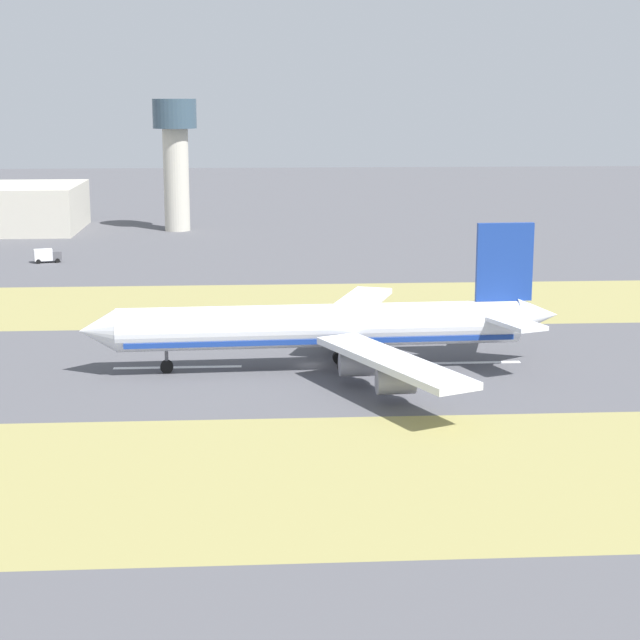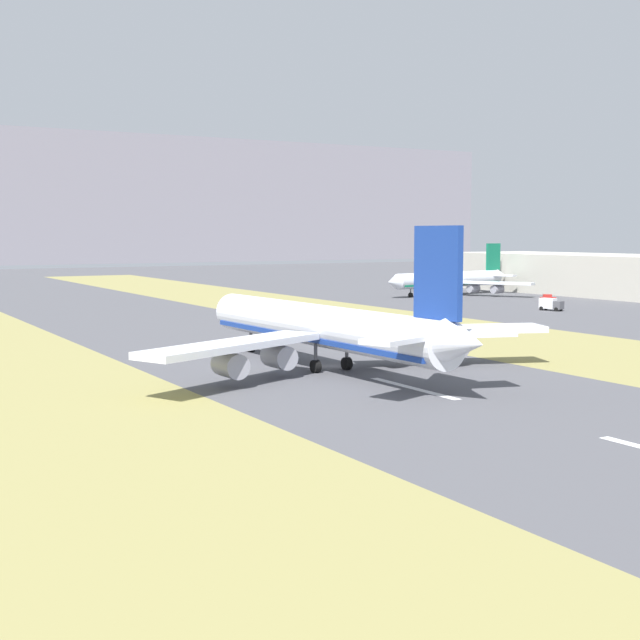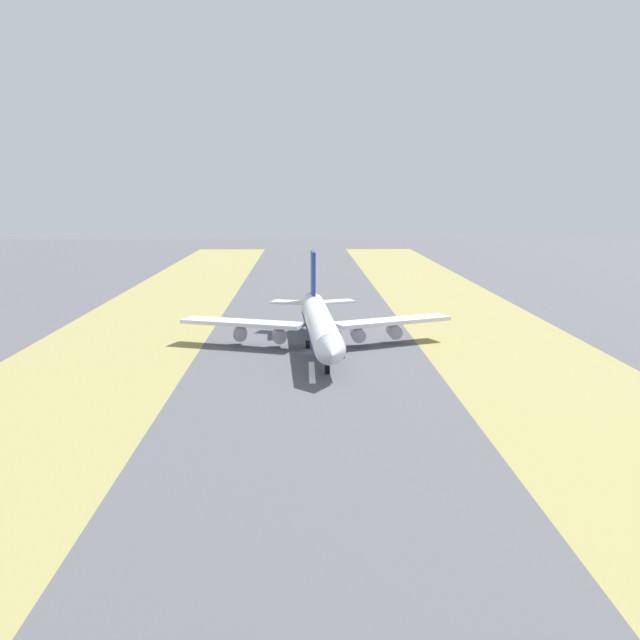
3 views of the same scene
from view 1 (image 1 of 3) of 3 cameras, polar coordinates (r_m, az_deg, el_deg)
The scene contains 8 objects.
ground_plane at distance 151.84m, azimuth -0.54°, elevation -2.43°, with size 800.00×800.00×0.00m, color #4C4C51.
grass_median_west at distance 108.96m, azimuth 0.77°, elevation -8.37°, with size 40.00×600.00×0.01m, color olive.
grass_median_east at distance 195.68m, azimuth -1.25°, elevation 0.88°, with size 40.00×600.00×0.01m, color olive.
centreline_dash_mid at distance 154.42m, azimuth 7.38°, elevation -2.28°, with size 1.20×18.00×0.01m, color silver.
centreline_dash_far at distance 152.02m, azimuth -7.60°, elevation -2.52°, with size 1.20×18.00×0.01m, color silver.
airplane_main_jet at distance 148.72m, azimuth 0.73°, elevation -0.35°, with size 64.07×67.18×20.20m.
control_tower at distance 299.96m, azimuth -7.71°, elevation 8.97°, with size 12.00×12.00×36.06m.
service_truck at distance 250.34m, azimuth -14.36°, elevation 3.36°, with size 3.86×6.37×3.10m.
Camera 1 is at (-146.76, 7.92, 38.14)m, focal length 60.00 mm.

